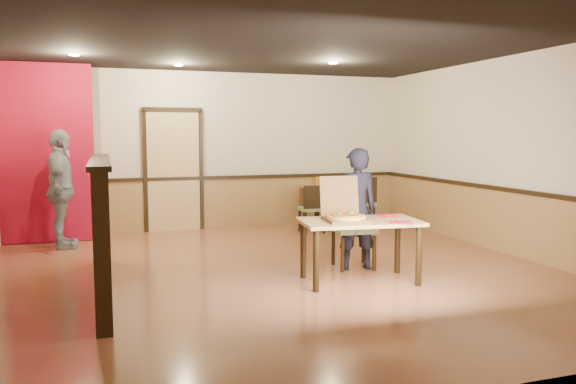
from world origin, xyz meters
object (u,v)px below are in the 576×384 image
object	(u,v)px
side_chair_right	(361,201)
condiment	(317,181)
side_chair_left	(313,207)
passerby	(61,189)
pizza_box	(345,215)
diner_chair	(352,224)
diner	(356,209)
main_table	(360,229)
side_table	(324,195)

from	to	relation	value
side_chair_right	condiment	world-z (taller)	side_chair_right
side_chair_left	condiment	distance (m)	0.89
passerby	pizza_box	xyz separation A→B (m)	(3.21, -3.11, -0.10)
diner_chair	side_chair_right	bearing A→B (deg)	68.63
diner	side_chair_left	bearing A→B (deg)	-92.49
passerby	condiment	distance (m)	4.43
diner_chair	passerby	bearing A→B (deg)	153.10
diner	pizza_box	bearing A→B (deg)	60.72
main_table	side_table	xyz separation A→B (m)	(1.08, 3.78, -0.04)
side_chair_right	pizza_box	distance (m)	3.58
main_table	passerby	bearing A→B (deg)	143.87
main_table	pizza_box	size ratio (longest dim) A/B	2.41
main_table	side_table	size ratio (longest dim) A/B	1.91
passerby	condiment	world-z (taller)	passerby
diner_chair	pizza_box	distance (m)	0.85
main_table	passerby	size ratio (longest dim) A/B	0.81
diner	condiment	xyz separation A→B (m)	(0.76, 3.31, 0.06)
side_chair_right	passerby	bearing A→B (deg)	-2.21
main_table	diner	bearing A→B (deg)	75.90
diner	passerby	xyz separation A→B (m)	(-3.60, 2.56, 0.12)
side_chair_right	passerby	world-z (taller)	passerby
main_table	side_table	world-z (taller)	side_table
diner_chair	side_table	distance (m)	3.16
main_table	side_chair_left	distance (m)	3.23
diner_chair	passerby	size ratio (longest dim) A/B	0.57
main_table	side_chair_left	size ratio (longest dim) A/B	1.71
side_chair_left	side_chair_right	size ratio (longest dim) A/B	0.88
side_table	diner	world-z (taller)	diner
side_table	diner	size ratio (longest dim) A/B	0.49
passerby	diner_chair	bearing A→B (deg)	-122.86
diner_chair	side_chair_left	size ratio (longest dim) A/B	1.21
side_chair_left	side_chair_right	distance (m)	0.91
pizza_box	side_chair_right	bearing A→B (deg)	67.68
main_table	condiment	distance (m)	4.02
diner	diner_chair	bearing A→B (deg)	-90.32
side_chair_left	passerby	bearing A→B (deg)	4.44
main_table	side_table	distance (m)	3.93
side_table	condiment	size ratio (longest dim) A/B	4.54
main_table	condiment	xyz separation A→B (m)	(0.98, 3.89, 0.22)
diner	side_table	bearing A→B (deg)	-98.64
passerby	side_chair_right	bearing A→B (deg)	-89.05
pizza_box	diner_chair	bearing A→B (deg)	65.87
side_chair_left	pizza_box	xyz separation A→B (m)	(-0.80, -3.14, 0.33)
condiment	side_table	bearing A→B (deg)	-49.11
side_chair_left	diner	xyz separation A→B (m)	(-0.40, -2.59, 0.31)
side_chair_left	side_table	distance (m)	0.77
condiment	main_table	bearing A→B (deg)	-104.13
passerby	pizza_box	distance (m)	4.47
side_chair_right	passerby	size ratio (longest dim) A/B	0.54
side_chair_left	condiment	bearing A→B (deg)	-112.18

